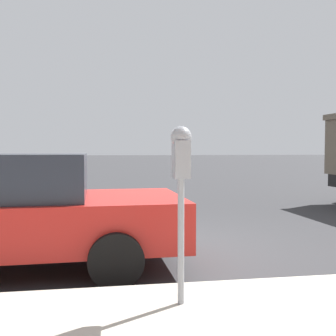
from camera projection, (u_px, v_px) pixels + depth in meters
ground_plane at (152, 247)px, 6.33m from camera, size 220.00×220.00×0.00m
parking_meter at (181, 168)px, 3.54m from camera, size 0.21×0.19×1.62m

